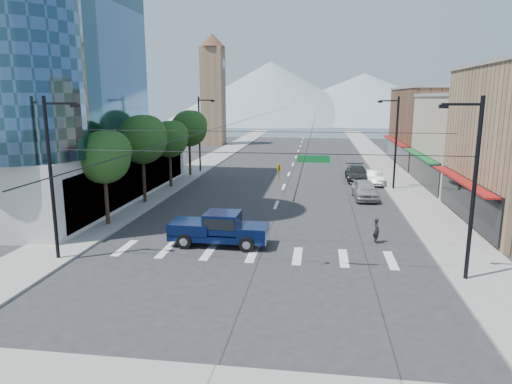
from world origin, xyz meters
TOP-DOWN VIEW (x-y plane):
  - ground at (0.00, 0.00)m, footprint 160.00×160.00m
  - sidewalk_left at (-12.00, 40.00)m, footprint 4.00×120.00m
  - sidewalk_right at (12.00, 40.00)m, footprint 4.00×120.00m
  - shop_mid at (20.00, 24.00)m, footprint 12.00×14.00m
  - shop_far at (20.00, 40.00)m, footprint 12.00×18.00m
  - clock_tower at (-16.50, 62.00)m, footprint 4.80×4.80m
  - mountain_left at (-15.00, 150.00)m, footprint 80.00×80.00m
  - mountain_right at (20.00, 160.00)m, footprint 90.00×90.00m
  - tree_near at (-11.07, 6.10)m, footprint 3.65×3.64m
  - tree_midnear at (-11.07, 13.10)m, footprint 4.09×4.09m
  - tree_midfar at (-11.07, 20.10)m, footprint 3.65×3.64m
  - tree_far at (-11.07, 27.10)m, footprint 4.09×4.09m
  - signal_rig at (0.19, -1.00)m, footprint 21.80×0.20m
  - lamp_pole_nw at (-10.67, 30.00)m, footprint 2.00×0.25m
  - lamp_pole_ne at (10.67, 22.00)m, footprint 2.00×0.25m
  - pickup_truck at (-2.50, 2.88)m, footprint 6.15×2.49m
  - pedestrian at (7.14, 4.66)m, footprint 0.49×0.64m
  - parked_car_near at (7.60, 17.35)m, footprint 2.28×5.12m
  - parked_car_mid at (9.24, 24.69)m, footprint 1.60×4.53m
  - parked_car_far at (7.60, 26.51)m, footprint 2.41×5.71m

SIDE VIEW (x-z plane):
  - ground at x=0.00m, z-range 0.00..0.00m
  - sidewalk_left at x=-12.00m, z-range 0.00..0.15m
  - sidewalk_right at x=12.00m, z-range 0.00..0.15m
  - parked_car_mid at x=9.24m, z-range 0.00..1.49m
  - pedestrian at x=7.14m, z-range 0.00..1.58m
  - parked_car_far at x=7.60m, z-range 0.00..1.65m
  - parked_car_near at x=7.60m, z-range 0.00..1.71m
  - pickup_truck at x=-2.50m, z-range 0.04..2.11m
  - shop_mid at x=20.00m, z-range 0.00..9.00m
  - signal_rig at x=0.19m, z-range 0.14..9.14m
  - lamp_pole_nw at x=-10.67m, z-range 0.44..9.44m
  - lamp_pole_ne at x=10.67m, z-range 0.44..9.44m
  - tree_near at x=-11.07m, z-range 1.64..8.34m
  - tree_midfar at x=-11.07m, z-range 1.64..8.34m
  - shop_far at x=20.00m, z-range 0.00..10.00m
  - tree_midnear at x=-11.07m, z-range 1.83..9.35m
  - tree_far at x=-11.07m, z-range 1.83..9.35m
  - mountain_right at x=20.00m, z-range 0.00..18.00m
  - clock_tower at x=-16.50m, z-range 0.44..20.84m
  - mountain_left at x=-15.00m, z-range 0.00..22.00m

